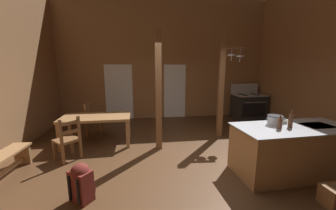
# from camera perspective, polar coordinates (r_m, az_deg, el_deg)

# --- Properties ---
(ground_plane) EXTENTS (8.50, 8.57, 0.10)m
(ground_plane) POSITION_cam_1_polar(r_m,az_deg,el_deg) (4.32, 5.94, -17.15)
(ground_plane) COLOR #4C301C
(wall_back) EXTENTS (8.50, 0.14, 4.44)m
(wall_back) POSITION_cam_1_polar(r_m,az_deg,el_deg) (7.71, -0.98, 12.78)
(wall_back) COLOR #93663F
(wall_back) RESTS_ON ground_plane
(glazed_door_back_left) EXTENTS (1.00, 0.01, 2.05)m
(glazed_door_back_left) POSITION_cam_1_polar(r_m,az_deg,el_deg) (7.67, -13.85, 3.53)
(glazed_door_back_left) COLOR white
(glazed_door_back_left) RESTS_ON ground_plane
(glazed_panel_back_right) EXTENTS (0.84, 0.01, 2.05)m
(glazed_panel_back_right) POSITION_cam_1_polar(r_m,az_deg,el_deg) (7.75, 1.95, 3.92)
(glazed_panel_back_right) COLOR white
(glazed_panel_back_right) RESTS_ON ground_plane
(kitchen_island) EXTENTS (2.20, 1.04, 0.91)m
(kitchen_island) POSITION_cam_1_polar(r_m,az_deg,el_deg) (4.44, 32.06, -10.89)
(kitchen_island) COLOR #9E7044
(kitchen_island) RESTS_ON ground_plane
(stove_range) EXTENTS (1.17, 0.86, 1.32)m
(stove_range) POSITION_cam_1_polar(r_m,az_deg,el_deg) (8.21, 22.03, -0.32)
(stove_range) COLOR #252525
(stove_range) RESTS_ON ground_plane
(support_post_with_pot_rack) EXTENTS (0.68, 0.24, 2.79)m
(support_post_with_pot_rack) POSITION_cam_1_polar(r_m,az_deg,el_deg) (5.75, 15.34, 5.81)
(support_post_with_pot_rack) COLOR brown
(support_post_with_pot_rack) RESTS_ON ground_plane
(support_post_center) EXTENTS (0.14, 0.14, 2.79)m
(support_post_center) POSITION_cam_1_polar(r_m,az_deg,el_deg) (4.67, -2.75, 3.74)
(support_post_center) COLOR brown
(support_post_center) RESTS_ON ground_plane
(step_stool) EXTENTS (0.37, 0.29, 0.30)m
(step_stool) POSITION_cam_1_polar(r_m,az_deg,el_deg) (3.95, 40.33, -19.04)
(step_stool) COLOR brown
(step_stool) RESTS_ON ground_plane
(dining_table) EXTENTS (1.72, 0.93, 0.74)m
(dining_table) POSITION_cam_1_polar(r_m,az_deg,el_deg) (5.42, -19.83, -3.90)
(dining_table) COLOR #9E7044
(dining_table) RESTS_ON ground_plane
(ladderback_chair_near_window) EXTENTS (0.62, 0.62, 0.95)m
(ladderback_chair_near_window) POSITION_cam_1_polar(r_m,az_deg,el_deg) (4.80, -26.77, -8.84)
(ladderback_chair_near_window) COLOR brown
(ladderback_chair_near_window) RESTS_ON ground_plane
(ladderback_chair_by_post) EXTENTS (0.46, 0.46, 0.95)m
(ladderback_chair_by_post) POSITION_cam_1_polar(r_m,az_deg,el_deg) (6.21, -20.74, -3.99)
(ladderback_chair_by_post) COLOR brown
(ladderback_chair_by_post) RESTS_ON ground_plane
(bench_along_left_wall) EXTENTS (0.43, 1.31, 0.44)m
(bench_along_left_wall) POSITION_cam_1_polar(r_m,az_deg,el_deg) (4.69, -40.14, -12.72)
(bench_along_left_wall) COLOR #9E7044
(bench_along_left_wall) RESTS_ON ground_plane
(backpack) EXTENTS (0.39, 0.39, 0.60)m
(backpack) POSITION_cam_1_polar(r_m,az_deg,el_deg) (3.40, -23.69, -19.38)
(backpack) COLOR maroon
(backpack) RESTS_ON ground_plane
(stockpot_on_counter) EXTENTS (0.34, 0.28, 0.18)m
(stockpot_on_counter) POSITION_cam_1_polar(r_m,az_deg,el_deg) (4.22, 28.33, -3.84)
(stockpot_on_counter) COLOR #A8AAB2
(stockpot_on_counter) RESTS_ON kitchen_island
(mixing_bowl_on_counter) EXTENTS (0.20, 0.20, 0.07)m
(mixing_bowl_on_counter) POSITION_cam_1_polar(r_m,az_deg,el_deg) (4.46, 29.81, -3.94)
(mixing_bowl_on_counter) COLOR silver
(mixing_bowl_on_counter) RESTS_ON kitchen_island
(bottle_tall_on_counter) EXTENTS (0.08, 0.08, 0.25)m
(bottle_tall_on_counter) POSITION_cam_1_polar(r_m,az_deg,el_deg) (3.97, 29.38, -4.70)
(bottle_tall_on_counter) COLOR #56331E
(bottle_tall_on_counter) RESTS_ON kitchen_island
(bottle_short_on_counter) EXTENTS (0.08, 0.08, 0.32)m
(bottle_short_on_counter) POSITION_cam_1_polar(r_m,az_deg,el_deg) (4.17, 31.73, -3.81)
(bottle_short_on_counter) COLOR #56331E
(bottle_short_on_counter) RESTS_ON kitchen_island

